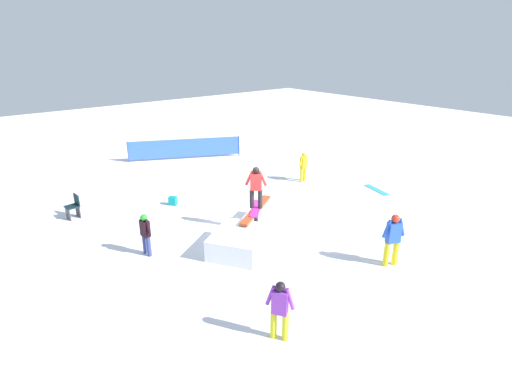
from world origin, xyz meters
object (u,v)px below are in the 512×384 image
object	(u,v)px
rail_feature	(256,212)
loose_snowboard_cyan	(377,190)
bystander_yellow	(303,165)
bystander_purple	(280,308)
bystander_blue	(393,237)
folding_chair	(74,207)
backpack_on_snow	(173,201)
main_rider_on_rail	(256,188)
bystander_black	(145,232)

from	to	relation	value
rail_feature	loose_snowboard_cyan	distance (m)	6.53
bystander_yellow	bystander_purple	xyz separation A→B (m)	(-7.82, -6.98, 0.05)
rail_feature	bystander_blue	size ratio (longest dim) A/B	1.44
folding_chair	backpack_on_snow	size ratio (longest dim) A/B	2.59
bystander_blue	bystander_purple	bearing A→B (deg)	28.17
bystander_blue	folding_chair	bearing A→B (deg)	-31.16
bystander_purple	folding_chair	distance (m)	9.54
bystander_blue	folding_chair	size ratio (longest dim) A/B	1.81
main_rider_on_rail	bystander_purple	world-z (taller)	main_rider_on_rail
rail_feature	loose_snowboard_cyan	size ratio (longest dim) A/B	1.62
rail_feature	main_rider_on_rail	world-z (taller)	main_rider_on_rail
loose_snowboard_cyan	main_rider_on_rail	bearing A→B (deg)	-76.42
bystander_blue	folding_chair	world-z (taller)	bystander_blue
bystander_yellow	folding_chair	xyz separation A→B (m)	(-9.38, 2.42, -0.35)
main_rider_on_rail	bystander_black	distance (m)	3.78
folding_chair	bystander_purple	bearing A→B (deg)	4.01
folding_chair	loose_snowboard_cyan	bearing A→B (deg)	58.98
bystander_black	bystander_blue	world-z (taller)	bystander_blue
bystander_black	bystander_purple	world-z (taller)	bystander_purple
bystander_yellow	backpack_on_snow	world-z (taller)	bystander_yellow
loose_snowboard_cyan	backpack_on_snow	size ratio (longest dim) A/B	4.14
rail_feature	bystander_black	world-z (taller)	bystander_black
bystander_black	bystander_purple	size ratio (longest dim) A/B	0.93
bystander_yellow	backpack_on_snow	distance (m)	6.16
bystander_blue	bystander_purple	distance (m)	4.54
folding_chair	bystander_yellow	bearing A→B (deg)	70.14
bystander_black	backpack_on_snow	world-z (taller)	bystander_black
bystander_purple	loose_snowboard_cyan	distance (m)	10.34
rail_feature	backpack_on_snow	world-z (taller)	rail_feature
backpack_on_snow	bystander_black	bearing A→B (deg)	-80.68
main_rider_on_rail	backpack_on_snow	world-z (taller)	main_rider_on_rail
rail_feature	main_rider_on_rail	bearing A→B (deg)	0.00
bystander_blue	rail_feature	bearing A→B (deg)	-44.28
bystander_purple	bystander_black	bearing A→B (deg)	153.56
bystander_yellow	loose_snowboard_cyan	size ratio (longest dim) A/B	0.96
bystander_purple	folding_chair	xyz separation A→B (m)	(-1.55, 9.41, -0.39)
bystander_black	backpack_on_snow	distance (m)	3.92
loose_snowboard_cyan	folding_chair	size ratio (longest dim) A/B	1.60
bystander_yellow	bystander_purple	distance (m)	10.49
bystander_black	loose_snowboard_cyan	distance (m)	10.19
bystander_yellow	rail_feature	bearing A→B (deg)	-159.70
backpack_on_snow	rail_feature	bearing A→B (deg)	-24.27
bystander_black	bystander_blue	bearing A→B (deg)	40.35
bystander_black	backpack_on_snow	bearing A→B (deg)	134.84
bystander_black	bystander_yellow	world-z (taller)	bystander_yellow
bystander_blue	loose_snowboard_cyan	world-z (taller)	bystander_blue
bystander_blue	bystander_black	bearing A→B (deg)	-18.66
bystander_blue	backpack_on_snow	bearing A→B (deg)	-45.91
bystander_purple	rail_feature	bearing A→B (deg)	112.73
main_rider_on_rail	bystander_purple	bearing A→B (deg)	-168.31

